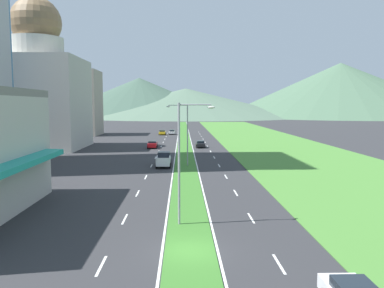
# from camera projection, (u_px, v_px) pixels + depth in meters

# --- Properties ---
(ground_plane) EXTENTS (600.00, 600.00, 0.00)m
(ground_plane) POSITION_uv_depth(u_px,v_px,m) (190.00, 251.00, 24.03)
(ground_plane) COLOR #2D2D30
(grass_median) EXTENTS (3.20, 240.00, 0.06)m
(grass_median) POSITION_uv_depth(u_px,v_px,m) (184.00, 147.00, 83.69)
(grass_median) COLOR #387028
(grass_median) RESTS_ON ground_plane
(grass_verge_right) EXTENTS (24.00, 240.00, 0.06)m
(grass_verge_right) POSITION_uv_depth(u_px,v_px,m) (278.00, 146.00, 84.22)
(grass_verge_right) COLOR #477F33
(grass_verge_right) RESTS_ON ground_plane
(lane_dash_left_2) EXTENTS (0.16, 2.80, 0.01)m
(lane_dash_left_2) POSITION_uv_depth(u_px,v_px,m) (101.00, 266.00, 21.87)
(lane_dash_left_2) COLOR silver
(lane_dash_left_2) RESTS_ON ground_plane
(lane_dash_left_3) EXTENTS (0.16, 2.80, 0.01)m
(lane_dash_left_3) POSITION_uv_depth(u_px,v_px,m) (125.00, 219.00, 30.80)
(lane_dash_left_3) COLOR silver
(lane_dash_left_3) RESTS_ON ground_plane
(lane_dash_left_4) EXTENTS (0.16, 2.80, 0.01)m
(lane_dash_left_4) POSITION_uv_depth(u_px,v_px,m) (138.00, 193.00, 39.73)
(lane_dash_left_4) COLOR silver
(lane_dash_left_4) RESTS_ON ground_plane
(lane_dash_left_5) EXTENTS (0.16, 2.80, 0.01)m
(lane_dash_left_5) POSITION_uv_depth(u_px,v_px,m) (146.00, 177.00, 48.65)
(lane_dash_left_5) COLOR silver
(lane_dash_left_5) RESTS_ON ground_plane
(lane_dash_left_6) EXTENTS (0.16, 2.80, 0.01)m
(lane_dash_left_6) POSITION_uv_depth(u_px,v_px,m) (151.00, 166.00, 57.58)
(lane_dash_left_6) COLOR silver
(lane_dash_left_6) RESTS_ON ground_plane
(lane_dash_left_7) EXTENTS (0.16, 2.80, 0.01)m
(lane_dash_left_7) POSITION_uv_depth(u_px,v_px,m) (156.00, 158.00, 66.51)
(lane_dash_left_7) COLOR silver
(lane_dash_left_7) RESTS_ON ground_plane
(lane_dash_left_8) EXTENTS (0.16, 2.80, 0.01)m
(lane_dash_left_8) POSITION_uv_depth(u_px,v_px,m) (159.00, 151.00, 75.44)
(lane_dash_left_8) COLOR silver
(lane_dash_left_8) RESTS_ON ground_plane
(lane_dash_left_9) EXTENTS (0.16, 2.80, 0.01)m
(lane_dash_left_9) POSITION_uv_depth(u_px,v_px,m) (161.00, 146.00, 84.37)
(lane_dash_left_9) COLOR silver
(lane_dash_left_9) RESTS_ON ground_plane
(lane_dash_left_10) EXTENTS (0.16, 2.80, 0.01)m
(lane_dash_left_10) POSITION_uv_depth(u_px,v_px,m) (163.00, 142.00, 93.30)
(lane_dash_left_10) COLOR silver
(lane_dash_left_10) RESTS_ON ground_plane
(lane_dash_left_11) EXTENTS (0.16, 2.80, 0.01)m
(lane_dash_left_11) POSITION_uv_depth(u_px,v_px,m) (165.00, 139.00, 102.23)
(lane_dash_left_11) COLOR silver
(lane_dash_left_11) RESTS_ON ground_plane
(lane_dash_left_12) EXTENTS (0.16, 2.80, 0.01)m
(lane_dash_left_12) POSITION_uv_depth(u_px,v_px,m) (166.00, 136.00, 111.16)
(lane_dash_left_12) COLOR silver
(lane_dash_left_12) RESTS_ON ground_plane
(lane_dash_left_13) EXTENTS (0.16, 2.80, 0.01)m
(lane_dash_left_13) POSITION_uv_depth(u_px,v_px,m) (167.00, 134.00, 120.09)
(lane_dash_left_13) COLOR silver
(lane_dash_left_13) RESTS_ON ground_plane
(lane_dash_left_14) EXTENTS (0.16, 2.80, 0.01)m
(lane_dash_left_14) POSITION_uv_depth(u_px,v_px,m) (168.00, 132.00, 129.02)
(lane_dash_left_14) COLOR silver
(lane_dash_left_14) RESTS_ON ground_plane
(lane_dash_right_2) EXTENTS (0.16, 2.80, 0.01)m
(lane_dash_right_2) POSITION_uv_depth(u_px,v_px,m) (279.00, 264.00, 22.13)
(lane_dash_right_2) COLOR silver
(lane_dash_right_2) RESTS_ON ground_plane
(lane_dash_right_3) EXTENTS (0.16, 2.80, 0.01)m
(lane_dash_right_3) POSITION_uv_depth(u_px,v_px,m) (251.00, 218.00, 31.06)
(lane_dash_right_3) COLOR silver
(lane_dash_right_3) RESTS_ON ground_plane
(lane_dash_right_4) EXTENTS (0.16, 2.80, 0.01)m
(lane_dash_right_4) POSITION_uv_depth(u_px,v_px,m) (236.00, 193.00, 39.99)
(lane_dash_right_4) COLOR silver
(lane_dash_right_4) RESTS_ON ground_plane
(lane_dash_right_5) EXTENTS (0.16, 2.80, 0.01)m
(lane_dash_right_5) POSITION_uv_depth(u_px,v_px,m) (226.00, 177.00, 48.92)
(lane_dash_right_5) COLOR silver
(lane_dash_right_5) RESTS_ON ground_plane
(lane_dash_right_6) EXTENTS (0.16, 2.80, 0.01)m
(lane_dash_right_6) POSITION_uv_depth(u_px,v_px,m) (219.00, 166.00, 57.84)
(lane_dash_right_6) COLOR silver
(lane_dash_right_6) RESTS_ON ground_plane
(lane_dash_right_7) EXTENTS (0.16, 2.80, 0.01)m
(lane_dash_right_7) POSITION_uv_depth(u_px,v_px,m) (214.00, 157.00, 66.77)
(lane_dash_right_7) COLOR silver
(lane_dash_right_7) RESTS_ON ground_plane
(lane_dash_right_8) EXTENTS (0.16, 2.80, 0.01)m
(lane_dash_right_8) POSITION_uv_depth(u_px,v_px,m) (210.00, 151.00, 75.70)
(lane_dash_right_8) COLOR silver
(lane_dash_right_8) RESTS_ON ground_plane
(lane_dash_right_9) EXTENTS (0.16, 2.80, 0.01)m
(lane_dash_right_9) POSITION_uv_depth(u_px,v_px,m) (207.00, 146.00, 84.63)
(lane_dash_right_9) COLOR silver
(lane_dash_right_9) RESTS_ON ground_plane
(lane_dash_right_10) EXTENTS (0.16, 2.80, 0.01)m
(lane_dash_right_10) POSITION_uv_depth(u_px,v_px,m) (205.00, 142.00, 93.56)
(lane_dash_right_10) COLOR silver
(lane_dash_right_10) RESTS_ON ground_plane
(lane_dash_right_11) EXTENTS (0.16, 2.80, 0.01)m
(lane_dash_right_11) POSITION_uv_depth(u_px,v_px,m) (203.00, 139.00, 102.49)
(lane_dash_right_11) COLOR silver
(lane_dash_right_11) RESTS_ON ground_plane
(lane_dash_right_12) EXTENTS (0.16, 2.80, 0.01)m
(lane_dash_right_12) POSITION_uv_depth(u_px,v_px,m) (201.00, 136.00, 111.42)
(lane_dash_right_12) COLOR silver
(lane_dash_right_12) RESTS_ON ground_plane
(lane_dash_right_13) EXTENTS (0.16, 2.80, 0.01)m
(lane_dash_right_13) POSITION_uv_depth(u_px,v_px,m) (200.00, 134.00, 120.35)
(lane_dash_right_13) COLOR silver
(lane_dash_right_13) RESTS_ON ground_plane
(lane_dash_right_14) EXTENTS (0.16, 2.80, 0.01)m
(lane_dash_right_14) POSITION_uv_depth(u_px,v_px,m) (199.00, 132.00, 129.28)
(lane_dash_right_14) COLOR silver
(lane_dash_right_14) RESTS_ON ground_plane
(edge_line_median_left) EXTENTS (0.16, 240.00, 0.01)m
(edge_line_median_left) POSITION_uv_depth(u_px,v_px,m) (176.00, 147.00, 83.65)
(edge_line_median_left) COLOR silver
(edge_line_median_left) RESTS_ON ground_plane
(edge_line_median_right) EXTENTS (0.16, 240.00, 0.01)m
(edge_line_median_right) POSITION_uv_depth(u_px,v_px,m) (192.00, 147.00, 83.74)
(edge_line_median_right) COLOR silver
(edge_line_median_right) RESTS_ON ground_plane
(domed_building) EXTENTS (17.89, 17.89, 30.99)m
(domed_building) POSITION_uv_depth(u_px,v_px,m) (39.00, 89.00, 79.78)
(domed_building) COLOR #B7B2A8
(domed_building) RESTS_ON ground_plane
(midrise_colored) EXTENTS (12.34, 12.34, 19.36)m
(midrise_colored) POSITION_uv_depth(u_px,v_px,m) (78.00, 103.00, 115.41)
(midrise_colored) COLOR #9E9384
(midrise_colored) RESTS_ON ground_plane
(hill_far_left) EXTENTS (142.97, 142.97, 30.00)m
(hill_far_left) POSITION_uv_depth(u_px,v_px,m) (139.00, 97.00, 299.80)
(hill_far_left) COLOR #3D5647
(hill_far_left) RESTS_ON ground_plane
(hill_far_center) EXTENTS (176.41, 176.41, 21.57)m
(hill_far_center) POSITION_uv_depth(u_px,v_px,m) (186.00, 103.00, 296.09)
(hill_far_center) COLOR #516B56
(hill_far_center) RESTS_ON ground_plane
(hill_far_right) EXTENTS (186.12, 186.12, 41.96)m
(hill_far_right) POSITION_uv_depth(u_px,v_px,m) (340.00, 90.00, 303.71)
(hill_far_right) COLOR #47664C
(hill_far_right) RESTS_ON ground_plane
(street_lamp_near) EXTENTS (2.79, 0.34, 9.30)m
(street_lamp_near) POSITION_uv_depth(u_px,v_px,m) (183.00, 156.00, 28.84)
(street_lamp_near) COLOR #99999E
(street_lamp_near) RESTS_ON ground_plane
(street_lamp_mid) EXTENTS (3.22, 0.43, 9.22)m
(street_lamp_mid) POSITION_uv_depth(u_px,v_px,m) (185.00, 130.00, 57.06)
(street_lamp_mid) COLOR #99999E
(street_lamp_mid) RESTS_ON ground_plane
(car_0) EXTENTS (1.99, 4.40, 1.53)m
(car_0) POSITION_uv_depth(u_px,v_px,m) (152.00, 144.00, 81.14)
(car_0) COLOR maroon
(car_0) RESTS_ON ground_plane
(car_1) EXTENTS (1.86, 4.08, 1.47)m
(car_1) POSITION_uv_depth(u_px,v_px,m) (172.00, 132.00, 118.43)
(car_1) COLOR silver
(car_1) RESTS_ON ground_plane
(car_3) EXTENTS (1.94, 4.25, 1.43)m
(car_3) POSITION_uv_depth(u_px,v_px,m) (201.00, 144.00, 82.39)
(car_3) COLOR black
(car_3) RESTS_ON ground_plane
(car_4) EXTENTS (2.03, 4.41, 1.44)m
(car_4) POSITION_uv_depth(u_px,v_px,m) (162.00, 132.00, 117.02)
(car_4) COLOR yellow
(car_4) RESTS_ON ground_plane
(pickup_truck_0) EXTENTS (2.18, 5.40, 2.00)m
(pickup_truck_0) POSITION_uv_depth(u_px,v_px,m) (164.00, 160.00, 57.31)
(pickup_truck_0) COLOR silver
(pickup_truck_0) RESTS_ON ground_plane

